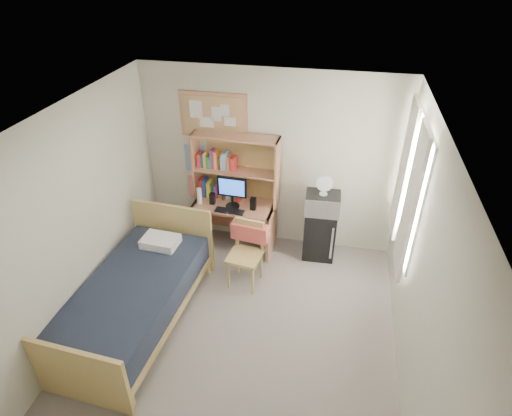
% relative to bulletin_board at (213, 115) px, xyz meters
% --- Properties ---
extents(floor, '(3.60, 4.20, 0.02)m').
position_rel_bulletin_board_xyz_m(floor, '(0.78, -2.08, -1.93)').
color(floor, gray).
rests_on(floor, ground).
extents(ceiling, '(3.60, 4.20, 0.02)m').
position_rel_bulletin_board_xyz_m(ceiling, '(0.78, -2.08, 0.68)').
color(ceiling, white).
rests_on(ceiling, wall_back).
extents(wall_back, '(3.60, 0.04, 2.60)m').
position_rel_bulletin_board_xyz_m(wall_back, '(0.78, 0.02, -0.62)').
color(wall_back, beige).
rests_on(wall_back, floor).
extents(wall_left, '(0.04, 4.20, 2.60)m').
position_rel_bulletin_board_xyz_m(wall_left, '(-1.02, -2.08, -0.62)').
color(wall_left, beige).
rests_on(wall_left, floor).
extents(wall_right, '(0.04, 4.20, 2.60)m').
position_rel_bulletin_board_xyz_m(wall_right, '(2.58, -2.08, -0.62)').
color(wall_right, beige).
rests_on(wall_right, floor).
extents(window_unit, '(0.10, 1.40, 1.70)m').
position_rel_bulletin_board_xyz_m(window_unit, '(2.53, -0.88, -0.32)').
color(window_unit, white).
rests_on(window_unit, wall_right).
extents(curtain_left, '(0.04, 0.55, 1.70)m').
position_rel_bulletin_board_xyz_m(curtain_left, '(2.50, -1.28, -0.32)').
color(curtain_left, white).
rests_on(curtain_left, wall_right).
extents(curtain_right, '(0.04, 0.55, 1.70)m').
position_rel_bulletin_board_xyz_m(curtain_right, '(2.50, -0.48, -0.32)').
color(curtain_right, white).
rests_on(curtain_right, wall_right).
extents(bulletin_board, '(0.94, 0.03, 0.64)m').
position_rel_bulletin_board_xyz_m(bulletin_board, '(0.00, 0.00, 0.00)').
color(bulletin_board, tan).
rests_on(bulletin_board, wall_back).
extents(poster_wave, '(0.30, 0.01, 0.42)m').
position_rel_bulletin_board_xyz_m(poster_wave, '(-0.32, 0.01, -0.67)').
color(poster_wave, '#2853A1').
rests_on(poster_wave, wall_back).
extents(poster_japan, '(0.28, 0.01, 0.36)m').
position_rel_bulletin_board_xyz_m(poster_japan, '(-0.32, 0.01, -1.14)').
color(poster_japan, red).
rests_on(poster_japan, wall_back).
extents(desk, '(1.18, 0.63, 0.72)m').
position_rel_bulletin_board_xyz_m(desk, '(0.33, -0.29, -1.56)').
color(desk, tan).
rests_on(desk, floor).
extents(desk_chair, '(0.51, 0.51, 0.91)m').
position_rel_bulletin_board_xyz_m(desk_chair, '(0.66, -1.08, -1.47)').
color(desk_chair, tan).
rests_on(desk_chair, floor).
extents(mini_fridge, '(0.46, 0.46, 0.75)m').
position_rel_bulletin_board_xyz_m(mini_fridge, '(1.57, -0.24, -1.55)').
color(mini_fridge, black).
rests_on(mini_fridge, floor).
extents(bed, '(1.24, 2.25, 0.60)m').
position_rel_bulletin_board_xyz_m(bed, '(-0.45, -2.00, -1.62)').
color(bed, black).
rests_on(bed, floor).
extents(hutch, '(1.22, 0.36, 0.99)m').
position_rel_bulletin_board_xyz_m(hutch, '(0.33, -0.14, -0.70)').
color(hutch, tan).
rests_on(hutch, desk).
extents(monitor, '(0.42, 0.05, 0.44)m').
position_rel_bulletin_board_xyz_m(monitor, '(0.32, -0.35, -0.97)').
color(monitor, black).
rests_on(monitor, desk).
extents(keyboard, '(0.42, 0.15, 0.02)m').
position_rel_bulletin_board_xyz_m(keyboard, '(0.32, -0.49, -1.19)').
color(keyboard, black).
rests_on(keyboard, desk).
extents(speaker_left, '(0.07, 0.07, 0.17)m').
position_rel_bulletin_board_xyz_m(speaker_left, '(0.02, -0.34, -1.11)').
color(speaker_left, black).
rests_on(speaker_left, desk).
extents(speaker_right, '(0.08, 0.08, 0.18)m').
position_rel_bulletin_board_xyz_m(speaker_right, '(0.62, -0.37, -1.11)').
color(speaker_right, black).
rests_on(speaker_right, desk).
extents(water_bottle, '(0.07, 0.07, 0.24)m').
position_rel_bulletin_board_xyz_m(water_bottle, '(-0.16, -0.37, -1.07)').
color(water_bottle, white).
rests_on(water_bottle, desk).
extents(hoodie, '(0.51, 0.22, 0.24)m').
position_rel_bulletin_board_xyz_m(hoodie, '(0.69, -0.88, -1.22)').
color(hoodie, '#D65751').
rests_on(hoodie, desk_chair).
extents(microwave, '(0.48, 0.37, 0.27)m').
position_rel_bulletin_board_xyz_m(microwave, '(1.57, -0.26, -1.03)').
color(microwave, silver).
rests_on(microwave, mini_fridge).
extents(desk_fan, '(0.23, 0.23, 0.27)m').
position_rel_bulletin_board_xyz_m(desk_fan, '(1.57, -0.26, -0.76)').
color(desk_fan, white).
rests_on(desk_fan, microwave).
extents(pillow, '(0.48, 0.35, 0.11)m').
position_rel_bulletin_board_xyz_m(pillow, '(-0.40, -1.26, -1.27)').
color(pillow, white).
rests_on(pillow, bed).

